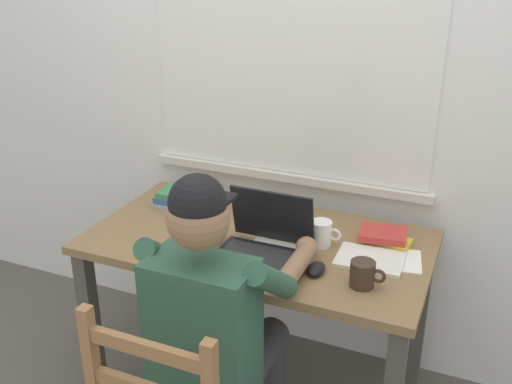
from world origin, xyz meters
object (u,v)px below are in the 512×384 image
Objects in this scene: laptop at (264,242)px; book_stack_main at (178,199)px; landscape_photo_print at (190,244)px; coffee_mug_white at (245,202)px; seated_person at (218,318)px; coffee_mug_spare at (322,234)px; book_stack_side at (384,237)px; desk at (258,261)px; coffee_mug_dark at (363,274)px; computer_mouse at (316,269)px.

laptop is 1.62× the size of book_stack_main.
coffee_mug_white is at bearing 95.56° from landscape_photo_print.
coffee_mug_white is 0.30m from book_stack_main.
seated_person reaches higher than coffee_mug_spare.
landscape_photo_print is at bearing -52.66° from book_stack_main.
coffee_mug_white is at bearing 124.90° from laptop.
book_stack_side is (0.91, 0.02, -0.01)m from book_stack_main.
book_stack_side is (0.22, 0.11, -0.02)m from coffee_mug_spare.
desk is at bearing -53.42° from coffee_mug_white.
seated_person is at bearing -50.10° from book_stack_main.
coffee_mug_dark is 0.59× the size of book_stack_side.
laptop is 0.39m from coffee_mug_white.
coffee_mug_dark reaches higher than landscape_photo_print.
desk is 0.48m from book_stack_main.
coffee_mug_spare is (0.21, 0.48, 0.13)m from seated_person.
desk is 6.40× the size of book_stack_side.
seated_person reaches higher than desk.
landscape_photo_print is at bearing -172.84° from laptop.
coffee_mug_spare is 0.92× the size of landscape_photo_print.
seated_person reaches higher than coffee_mug_white.
coffee_mug_dark is (0.43, 0.26, 0.13)m from seated_person.
seated_person is 0.40m from landscape_photo_print.
computer_mouse is at bearing -77.44° from coffee_mug_spare.
laptop is at bearing -138.90° from coffee_mug_spare.
laptop is 0.30m from landscape_photo_print.
book_stack_side is (0.00, 0.34, -0.02)m from coffee_mug_dark.
coffee_mug_white is 0.60× the size of book_stack_main.
computer_mouse is 0.81× the size of coffee_mug_white.
seated_person reaches higher than landscape_photo_print.
laptop is at bearing -25.91° from book_stack_main.
landscape_photo_print is (-0.30, -0.04, -0.05)m from laptop.
book_stack_side is at bearing 18.33° from desk.
landscape_photo_print is at bearing -156.09° from book_stack_side.
seated_person is at bearing -132.81° from computer_mouse.
coffee_mug_spare reaches higher than book_stack_main.
computer_mouse is at bearing -13.02° from laptop.
book_stack_main is at bearing 172.16° from coffee_mug_spare.
book_stack_side is at bearing 54.34° from seated_person.
landscape_photo_print is (-0.26, 0.29, 0.08)m from seated_person.
seated_person reaches higher than book_stack_side.
seated_person is at bearing -125.66° from book_stack_side.
coffee_mug_dark is at bearing -90.38° from book_stack_side.
book_stack_side is at bearing 41.29° from landscape_photo_print.
book_stack_side is 0.76m from landscape_photo_print.
computer_mouse is (0.29, -0.17, 0.12)m from desk.
book_stack_main is at bearing 157.77° from computer_mouse.
desk is at bearing -161.67° from book_stack_side.
coffee_mug_white reaches higher than computer_mouse.
desk is at bearing 51.44° from landscape_photo_print.
landscape_photo_print reaches higher than desk.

